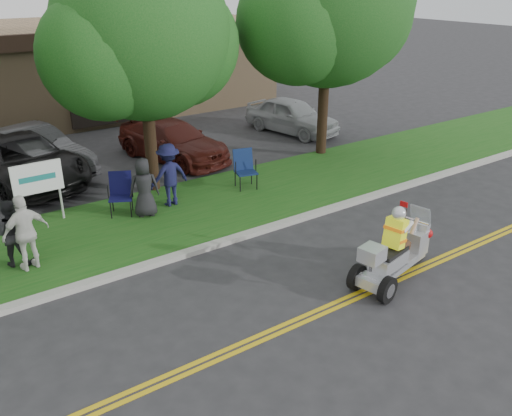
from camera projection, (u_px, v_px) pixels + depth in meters
ground at (287, 307)px, 10.77m from camera, size 120.00×120.00×0.00m
centerline_near at (306, 321)px, 10.33m from camera, size 60.00×0.10×0.01m
centerline_far at (301, 317)px, 10.45m from camera, size 60.00×0.10×0.01m
curb at (210, 246)px, 13.03m from camera, size 60.00×0.25×0.12m
grass_verge at (169, 216)px, 14.65m from camera, size 60.00×4.00×0.10m
commercial_building at (72, 68)px, 25.26m from camera, size 18.00×8.20×4.00m
tree_mid at (143, 39)px, 14.71m from camera, size 5.88×4.80×7.05m
tree_right at (329, 8)px, 17.74m from camera, size 6.86×5.60×8.07m
business_sign at (38, 181)px, 13.70m from camera, size 1.25×0.06×1.75m
trike_scooter at (395, 255)px, 11.51m from camera, size 2.64×1.12×1.73m
lawn_chair_a at (121, 191)px, 14.51m from camera, size 0.81×0.82×1.13m
lawn_chair_b at (244, 166)px, 16.29m from camera, size 0.75×0.76×1.15m
spectator_adult_mid at (11, 233)px, 11.86m from camera, size 0.91×0.81×1.54m
spectator_adult_right at (26, 233)px, 11.66m from camera, size 1.07×0.59×1.73m
spectator_chair_a at (169, 175)px, 14.91m from camera, size 1.18×0.73×1.77m
spectator_chair_b at (144, 187)px, 14.27m from camera, size 0.91×0.75×1.60m
parked_car_left at (34, 152)px, 17.55m from camera, size 3.08×4.91×1.53m
parked_car_mid at (22, 159)px, 16.87m from camera, size 3.38×5.81×1.52m
parked_car_right at (173, 141)px, 19.00m from camera, size 2.96×4.96×1.35m
parked_car_far_right at (292, 116)px, 22.18m from camera, size 2.40×4.40×1.42m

